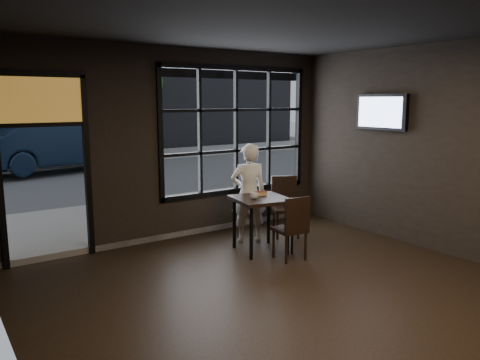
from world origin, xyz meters
TOP-DOWN VIEW (x-y plane):
  - floor at (0.00, 0.00)m, footprint 6.00×7.00m
  - ceiling at (0.00, 0.00)m, footprint 6.00×7.00m
  - wall_left at (-3.00, 0.00)m, footprint 0.04×7.00m
  - wall_right at (3.00, 0.00)m, footprint 0.04×7.00m
  - window_frame at (1.20, 3.50)m, footprint 3.06×0.12m
  - stained_transom at (-2.10, 3.50)m, footprint 1.20×0.06m
  - street_asphalt at (0.00, 24.00)m, footprint 60.00×41.00m
  - cafe_table at (0.72, 2.10)m, footprint 0.92×0.92m
  - chair_near at (0.86, 1.56)m, footprint 0.46×0.46m
  - chair_window at (1.58, 2.51)m, footprint 0.61×0.61m
  - man at (0.87, 2.63)m, footprint 0.70×0.58m
  - hotdog at (0.82, 2.24)m, footprint 0.22×0.15m
  - cup at (0.58, 2.08)m, footprint 0.16×0.16m
  - tv at (2.93, 1.67)m, footprint 0.12×1.03m
  - navy_car at (0.19, 12.34)m, footprint 5.24×2.70m
  - tree_left at (-0.69, 15.10)m, footprint 2.04×2.04m
  - tree_right at (3.73, 14.90)m, footprint 2.57×2.57m

SIDE VIEW (x-z plane):
  - street_asphalt at x=0.00m, z-range -0.04..0.00m
  - floor at x=0.00m, z-range -0.02..0.00m
  - cafe_table at x=0.72m, z-range 0.00..0.86m
  - chair_near at x=0.86m, z-range 0.00..0.97m
  - chair_window at x=1.58m, z-range 0.00..1.03m
  - man at x=0.87m, z-range 0.00..1.65m
  - hotdog at x=0.82m, z-range 0.86..0.92m
  - cup at x=0.58m, z-range 0.86..0.95m
  - navy_car at x=0.19m, z-range 0.10..1.75m
  - wall_left at x=-3.00m, z-range 0.00..3.20m
  - wall_right at x=3.00m, z-range 0.00..3.20m
  - window_frame at x=1.20m, z-range 0.66..2.94m
  - tv at x=2.93m, z-range 1.84..2.44m
  - stained_transom at x=-2.10m, z-range 2.00..2.70m
  - tree_left at x=-0.69m, z-range 0.71..4.20m
  - tree_right at x=3.73m, z-range 0.89..5.27m
  - ceiling at x=0.00m, z-range 3.20..3.22m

